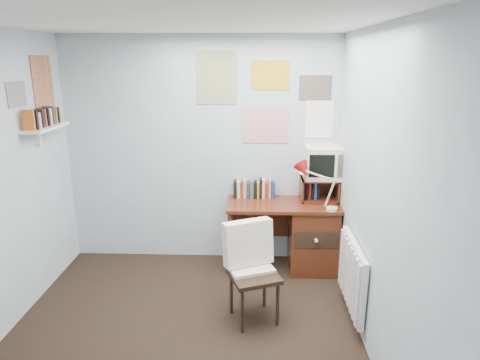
% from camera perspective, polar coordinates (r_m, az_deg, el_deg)
% --- Properties ---
extents(ground, '(3.50, 3.50, 0.00)m').
position_cam_1_polar(ground, '(3.70, -8.17, -21.84)').
color(ground, black).
rests_on(ground, ground).
extents(back_wall, '(3.00, 0.02, 2.50)m').
position_cam_1_polar(back_wall, '(4.76, -5.15, 3.73)').
color(back_wall, silver).
rests_on(back_wall, ground).
extents(right_wall, '(0.02, 3.50, 2.50)m').
position_cam_1_polar(right_wall, '(3.17, 18.63, -3.40)').
color(right_wall, silver).
rests_on(right_wall, ground).
extents(ceiling, '(3.00, 3.50, 0.02)m').
position_cam_1_polar(ceiling, '(2.93, -10.22, 20.50)').
color(ceiling, white).
rests_on(ceiling, back_wall).
extents(desk, '(1.20, 0.55, 0.76)m').
position_cam_1_polar(desk, '(4.76, 8.95, -7.10)').
color(desk, '#5A2614').
rests_on(desk, ground).
extents(desk_chair, '(0.56, 0.55, 0.85)m').
position_cam_1_polar(desk_chair, '(3.81, 1.89, -12.68)').
color(desk_chair, black).
rests_on(desk_chair, ground).
extents(desk_lamp, '(0.33, 0.30, 0.43)m').
position_cam_1_polar(desk_lamp, '(4.39, 12.28, -1.36)').
color(desk_lamp, '#AD0B11').
rests_on(desk_lamp, desk).
extents(tv_riser, '(0.40, 0.30, 0.25)m').
position_cam_1_polar(tv_riser, '(4.71, 10.48, -1.19)').
color(tv_riser, '#5A2614').
rests_on(tv_riser, desk).
extents(crt_tv, '(0.40, 0.36, 0.37)m').
position_cam_1_polar(crt_tv, '(4.66, 11.11, 2.55)').
color(crt_tv, beige).
rests_on(crt_tv, tv_riser).
extents(book_row, '(0.60, 0.14, 0.22)m').
position_cam_1_polar(book_row, '(4.73, 2.79, -1.05)').
color(book_row, '#5A2614').
rests_on(book_row, desk).
extents(radiator, '(0.09, 0.80, 0.60)m').
position_cam_1_polar(radiator, '(3.98, 14.77, -12.11)').
color(radiator, white).
rests_on(radiator, right_wall).
extents(wall_shelf, '(0.20, 0.62, 0.24)m').
position_cam_1_polar(wall_shelf, '(4.48, -24.52, 6.40)').
color(wall_shelf, white).
rests_on(wall_shelf, left_wall).
extents(posters_back, '(1.20, 0.01, 0.90)m').
position_cam_1_polar(posters_back, '(4.63, 3.45, 10.93)').
color(posters_back, white).
rests_on(posters_back, back_wall).
extents(posters_left, '(0.01, 0.70, 0.60)m').
position_cam_1_polar(posters_left, '(4.49, -26.18, 11.12)').
color(posters_left, white).
rests_on(posters_left, left_wall).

